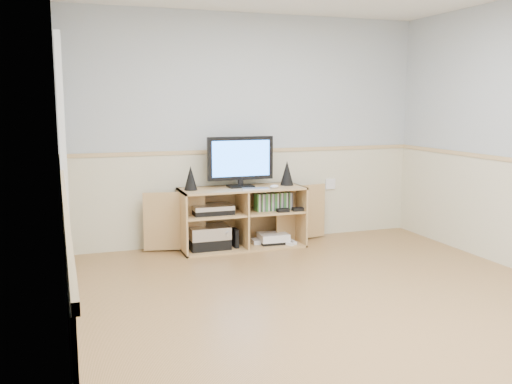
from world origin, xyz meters
The scene contains 11 objects.
room centered at (-0.06, 0.12, 1.22)m, with size 4.04×4.54×2.54m.
media_cabinet centered at (-0.17, 2.03, 0.33)m, with size 2.07×0.50×0.65m.
monitor centered at (-0.17, 2.02, 0.94)m, with size 0.72×0.18×0.54m.
speaker_left centered at (-0.72, 1.99, 0.78)m, with size 0.14×0.14×0.25m, color black.
speaker_right centered at (0.35, 1.99, 0.78)m, with size 0.15×0.15×0.27m, color black.
keyboard centered at (-0.07, 1.83, 0.66)m, with size 0.28×0.11×0.01m, color silver.
mouse centered at (0.14, 1.83, 0.67)m, with size 0.10×0.06×0.04m, color white.
av_components centered at (-0.53, 1.97, 0.22)m, with size 0.51×0.31×0.47m.
game_consoles centered at (0.17, 1.96, 0.07)m, with size 0.45×0.30×0.11m.
game_cases centered at (0.18, 1.95, 0.48)m, with size 0.40×0.14×0.19m, color #3F8C3F.
wall_outlet centered at (1.00, 2.23, 0.60)m, with size 0.12×0.03×0.12m, color white.
Camera 1 is at (-2.01, -3.74, 1.55)m, focal length 40.00 mm.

